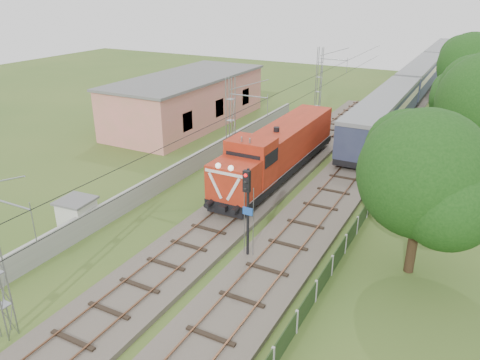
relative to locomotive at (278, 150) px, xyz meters
The scene contains 14 objects.
ground 14.38m from the locomotive, 90.00° to the right, with size 140.00×140.00×0.00m, color #3A5821.
track_main 7.50m from the locomotive, 90.00° to the right, with size 4.20×70.00×0.45m.
track_side 7.93m from the locomotive, 49.22° to the left, with size 4.20×80.00×0.45m.
catenary 4.09m from the locomotive, 143.21° to the right, with size 3.31×70.00×8.00m.
boundary_wall 7.03m from the locomotive, 161.27° to the right, with size 0.25×40.00×1.50m, color #9E9E99.
station_building 17.92m from the locomotive, 146.85° to the left, with size 8.40×20.40×5.22m.
fence 13.87m from the locomotive, 54.47° to the right, with size 0.12×32.00×1.20m.
locomotive is the anchor object (origin of this frame).
coach_rake 38.31m from the locomotive, 82.50° to the left, with size 3.14×69.95×3.63m.
signal_post 12.48m from the locomotive, 74.19° to the right, with size 0.60×0.47×5.41m.
relay_hut 15.72m from the locomotive, 118.17° to the right, with size 2.21×2.21×2.11m.
tree_a 14.99m from the locomotive, 37.41° to the right, with size 6.83×6.50×8.85m.
tree_c 18.91m from the locomotive, 52.22° to the left, with size 5.53×5.27×7.17m.
tree_d 28.20m from the locomotive, 65.41° to the left, with size 7.41×7.06×9.60m.
Camera 1 is at (13.50, -17.64, 14.16)m, focal length 35.00 mm.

